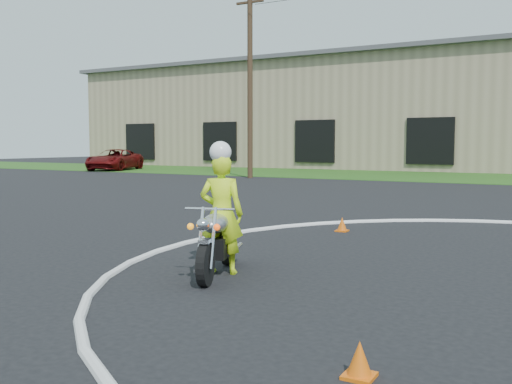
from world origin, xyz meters
The scene contains 4 objects.
primary_motorcycle centered at (-4.14, 1.23, 0.49)m, with size 0.84×1.86×1.01m.
rider_primary_grp centered at (-4.15, 1.36, 0.91)m, with size 0.72×0.59×1.88m.
pickup_grp centered at (-27.64, 24.16, 0.72)m, with size 3.86×5.67×1.44m.
warehouse centered at (-18.00, 39.99, 4.16)m, with size 41.00×17.00×8.30m.
Camera 1 is at (0.21, -5.39, 1.85)m, focal length 40.00 mm.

